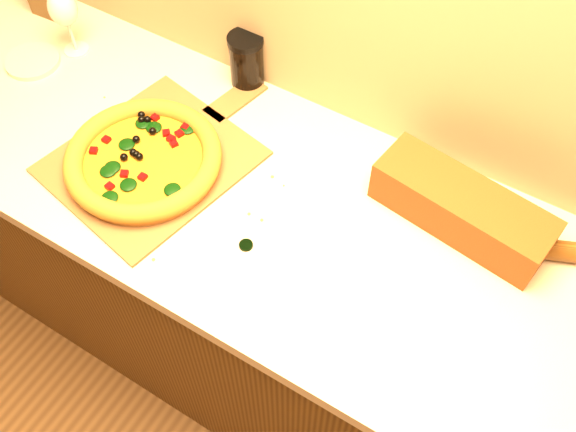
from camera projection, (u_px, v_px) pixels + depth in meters
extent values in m
cube|color=#41270E|center=(310.00, 318.00, 1.81)|extent=(2.80, 0.65, 0.86)
cube|color=#C0AF95|center=(316.00, 229.00, 1.44)|extent=(2.84, 0.68, 0.04)
cube|color=brown|center=(151.00, 161.00, 1.53)|extent=(0.47, 0.50, 0.01)
cube|color=brown|center=(235.00, 99.00, 1.64)|extent=(0.10, 0.18, 0.01)
cylinder|color=#C07230|center=(145.00, 163.00, 1.51)|extent=(0.35, 0.35, 0.02)
cylinder|color=#F6A929|center=(144.00, 160.00, 1.49)|extent=(0.29, 0.29, 0.01)
torus|color=#915C1A|center=(143.00, 158.00, 1.49)|extent=(0.37, 0.37, 0.05)
ellipsoid|color=black|center=(170.00, 158.00, 1.49)|extent=(0.04, 0.04, 0.01)
sphere|color=black|center=(122.00, 155.00, 1.49)|extent=(0.02, 0.02, 0.02)
cube|color=#9C0507|center=(135.00, 177.00, 1.45)|extent=(0.02, 0.02, 0.01)
cylinder|color=black|center=(246.00, 245.00, 1.39)|extent=(0.04, 0.04, 0.01)
cylinder|color=black|center=(526.00, 257.00, 1.33)|extent=(0.05, 0.05, 0.08)
sphere|color=silver|center=(533.00, 244.00, 1.29)|extent=(0.03, 0.03, 0.03)
cylinder|color=#542C0E|center=(562.00, 251.00, 1.36)|extent=(0.23, 0.13, 0.05)
cylinder|color=#542C0E|center=(495.00, 243.00, 1.37)|extent=(0.06, 0.04, 0.02)
cube|color=maroon|center=(461.00, 208.00, 1.39)|extent=(0.41, 0.18, 0.11)
cylinder|color=silver|center=(77.00, 50.00, 1.76)|extent=(0.07, 0.07, 0.00)
cylinder|color=silver|center=(72.00, 37.00, 1.72)|extent=(0.01, 0.01, 0.08)
ellipsoid|color=silver|center=(63.00, 8.00, 1.65)|extent=(0.08, 0.08, 0.10)
cylinder|color=black|center=(247.00, 63.00, 1.63)|extent=(0.09, 0.09, 0.13)
cylinder|color=black|center=(245.00, 40.00, 1.58)|extent=(0.09, 0.09, 0.02)
cylinder|color=beige|center=(33.00, 61.00, 1.72)|extent=(0.16, 0.16, 0.01)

